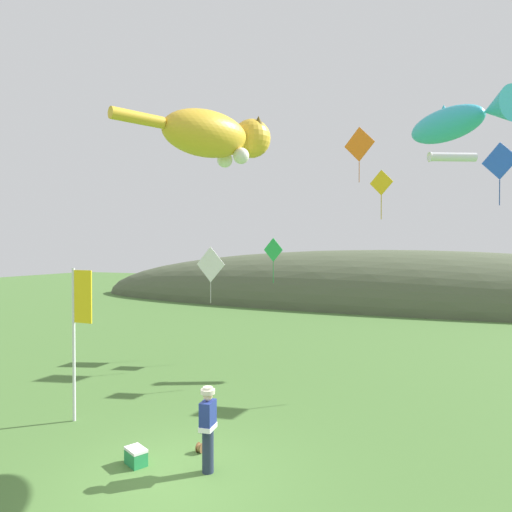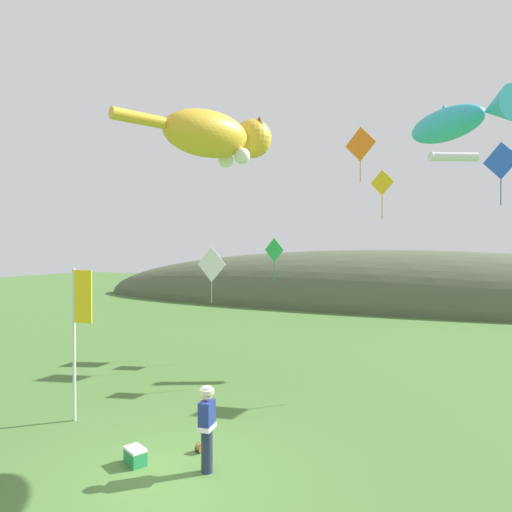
% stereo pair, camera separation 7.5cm
% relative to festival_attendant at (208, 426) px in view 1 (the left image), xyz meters
% --- Properties ---
extents(ground_plane, '(120.00, 120.00, 0.00)m').
position_rel_festival_attendant_xyz_m(ground_plane, '(-0.46, -0.40, -0.95)').
color(ground_plane, '#477033').
extents(distant_hill_ridge, '(55.66, 14.13, 8.96)m').
position_rel_festival_attendant_xyz_m(distant_hill_ridge, '(0.73, 30.33, -0.95)').
color(distant_hill_ridge, '#4C563D').
rests_on(distant_hill_ridge, ground).
extents(festival_attendant, '(0.31, 0.45, 1.77)m').
position_rel_festival_attendant_xyz_m(festival_attendant, '(0.00, 0.00, 0.00)').
color(festival_attendant, '#232D47').
rests_on(festival_attendant, ground).
extents(kite_spool, '(0.12, 0.23, 0.23)m').
position_rel_festival_attendant_xyz_m(kite_spool, '(-0.61, 0.72, -0.84)').
color(kite_spool, olive).
rests_on(kite_spool, ground).
extents(picnic_cooler, '(0.58, 0.51, 0.36)m').
position_rel_festival_attendant_xyz_m(picnic_cooler, '(-1.57, -0.32, -0.77)').
color(picnic_cooler, '#268C4C').
rests_on(picnic_cooler, ground).
extents(festival_banner_pole, '(0.66, 0.08, 4.11)m').
position_rel_festival_attendant_xyz_m(festival_banner_pole, '(-4.51, 1.05, 1.74)').
color(festival_banner_pole, silver).
rests_on(festival_banner_pole, ground).
extents(kite_giant_cat, '(3.84, 6.65, 2.19)m').
position_rel_festival_attendant_xyz_m(kite_giant_cat, '(-4.24, 8.34, 8.26)').
color(kite_giant_cat, gold).
extents(kite_fish_windsock, '(2.72, 2.74, 0.93)m').
position_rel_festival_attendant_xyz_m(kite_fish_windsock, '(4.69, 3.89, 6.76)').
color(kite_fish_windsock, '#33B2CC').
extents(kite_tube_streamer, '(1.97, 1.24, 0.44)m').
position_rel_festival_attendant_xyz_m(kite_tube_streamer, '(4.61, 12.50, 7.48)').
color(kite_tube_streamer, white).
extents(kite_diamond_gold, '(0.91, 0.35, 1.86)m').
position_rel_festival_attendant_xyz_m(kite_diamond_gold, '(2.18, 9.42, 6.12)').
color(kite_diamond_gold, yellow).
extents(kite_diamond_white, '(1.52, 0.29, 2.44)m').
position_rel_festival_attendant_xyz_m(kite_diamond_white, '(-4.93, 9.08, 2.96)').
color(kite_diamond_white, white).
extents(kite_diamond_orange, '(1.42, 0.55, 2.41)m').
position_rel_festival_attendant_xyz_m(kite_diamond_orange, '(0.91, 11.85, 8.19)').
color(kite_diamond_orange, orange).
extents(kite_diamond_green, '(0.98, 0.33, 1.92)m').
position_rel_festival_attendant_xyz_m(kite_diamond_green, '(-2.34, 9.89, 3.58)').
color(kite_diamond_green, green).
extents(kite_diamond_blue, '(1.11, 0.71, 2.21)m').
position_rel_festival_attendant_xyz_m(kite_diamond_blue, '(6.16, 9.84, 6.72)').
color(kite_diamond_blue, blue).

